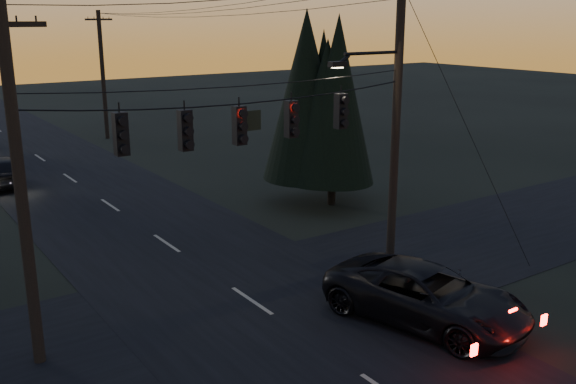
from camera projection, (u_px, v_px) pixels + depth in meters
main_road at (127, 217)px, 26.74m from camera, size 8.00×120.00×0.02m
cross_road at (252, 301)px, 18.79m from camera, size 60.00×7.00×0.02m
utility_pole_right at (390, 262)px, 21.80m from camera, size 5.00×0.30×10.00m
utility_pole_left at (40, 361)px, 15.51m from camera, size 1.80×0.30×8.50m
utility_pole_far_r at (108, 138)px, 44.05m from camera, size 1.80×0.30×8.50m
span_signal_assembly at (241, 123)px, 17.27m from camera, size 11.50×0.44×1.53m
evergreen_right at (333, 104)px, 27.37m from camera, size 3.85×3.85×7.77m
suv_near at (426, 296)px, 17.30m from camera, size 3.92×6.07×1.56m
sedan_oncoming_a at (0, 171)px, 31.50m from camera, size 2.01×4.49×1.50m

